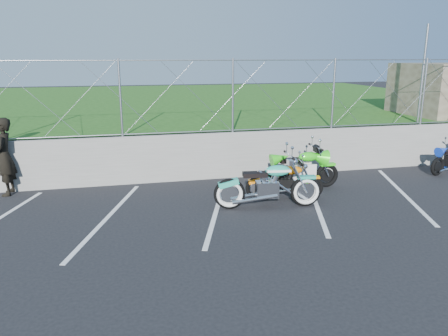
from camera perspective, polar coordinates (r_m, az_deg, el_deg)
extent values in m
plane|color=black|center=(9.06, 0.45, -7.34)|extent=(90.00, 90.00, 0.00)
cube|color=slate|center=(12.15, -3.46, 1.52)|extent=(30.00, 0.22, 1.30)
cube|color=#1F4D14|center=(21.93, -7.99, 7.22)|extent=(30.00, 20.00, 1.30)
cylinder|color=gray|center=(11.84, -3.65, 13.88)|extent=(28.00, 0.03, 0.03)
cylinder|color=gray|center=(12.01, -3.51, 4.78)|extent=(28.00, 0.03, 0.03)
cylinder|color=gray|center=(15.18, 24.52, 11.07)|extent=(0.08, 0.08, 3.00)
cube|color=silver|center=(9.77, -14.88, -6.16)|extent=(1.49, 4.31, 0.01)
cube|color=silver|center=(9.97, -0.92, -5.25)|extent=(1.49, 4.31, 0.01)
cube|color=silver|center=(10.71, 11.76, -4.14)|extent=(1.49, 4.31, 0.01)
cube|color=silver|center=(11.90, 22.33, -3.07)|extent=(1.49, 4.31, 0.01)
torus|color=black|center=(9.81, 0.72, -3.39)|extent=(0.73, 0.20, 0.72)
torus|color=black|center=(10.16, 10.61, -3.00)|extent=(0.73, 0.20, 0.72)
cube|color=silver|center=(9.92, 5.64, -2.79)|extent=(0.53, 0.36, 0.37)
ellipsoid|color=teal|center=(9.85, 7.06, -0.33)|extent=(0.60, 0.33, 0.25)
cube|color=black|center=(9.77, 4.07, -0.85)|extent=(0.57, 0.32, 0.10)
cube|color=teal|center=(10.07, 10.70, -1.17)|extent=(0.43, 0.21, 0.07)
cylinder|color=silver|center=(9.83, 8.50, 1.66)|extent=(0.12, 0.78, 0.03)
torus|color=black|center=(10.55, 4.31, -2.60)|extent=(0.56, 0.21, 0.55)
torus|color=black|center=(10.76, 11.42, -2.50)|extent=(0.56, 0.21, 0.55)
cube|color=black|center=(10.61, 7.82, -2.14)|extent=(0.45, 0.33, 0.30)
ellipsoid|color=orange|center=(10.55, 8.94, -0.27)|extent=(0.51, 0.31, 0.21)
cube|color=black|center=(10.49, 6.62, -0.62)|extent=(0.48, 0.30, 0.08)
cube|color=orange|center=(10.69, 11.49, -1.18)|extent=(0.36, 0.20, 0.05)
cylinder|color=silver|center=(10.53, 10.00, 0.87)|extent=(0.15, 0.63, 0.02)
torus|color=black|center=(11.19, 6.34, -1.42)|extent=(0.64, 0.12, 0.64)
torus|color=black|center=(11.77, 13.27, -0.93)|extent=(0.64, 0.12, 0.64)
cube|color=black|center=(11.42, 9.82, -0.67)|extent=(0.49, 0.30, 0.36)
ellipsoid|color=#30DD1B|center=(11.41, 10.99, 1.47)|extent=(0.56, 0.26, 0.25)
cube|color=black|center=(11.23, 8.60, 0.97)|extent=(0.53, 0.26, 0.10)
cube|color=#30DD1B|center=(11.70, 13.35, 0.48)|extent=(0.40, 0.16, 0.06)
cylinder|color=silver|center=(11.44, 11.89, 2.72)|extent=(0.03, 0.76, 0.03)
torus|color=black|center=(13.97, 26.11, 0.19)|extent=(0.56, 0.25, 0.55)
cube|color=black|center=(14.21, 27.20, 1.92)|extent=(0.50, 0.34, 0.08)
imported|color=black|center=(11.97, -26.76, 1.30)|extent=(0.46, 0.70, 1.92)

